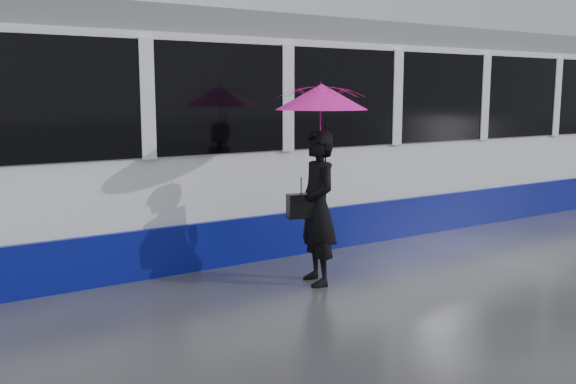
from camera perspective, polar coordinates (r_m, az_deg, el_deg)
ground at (r=7.51m, az=-1.64°, el=-8.82°), size 90.00×90.00×0.00m
rails at (r=9.65m, az=-9.45°, el=-4.89°), size 34.00×1.51×0.02m
tram at (r=11.31m, az=7.22°, el=5.50°), size 26.00×2.56×3.35m
woman at (r=7.61m, az=2.62°, el=-1.43°), size 0.58×0.75×1.84m
umbrella at (r=7.53m, az=2.99°, el=6.85°), size 1.30×1.30×1.24m
handbag at (r=7.50m, az=1.17°, el=-1.24°), size 0.35×0.21×0.47m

